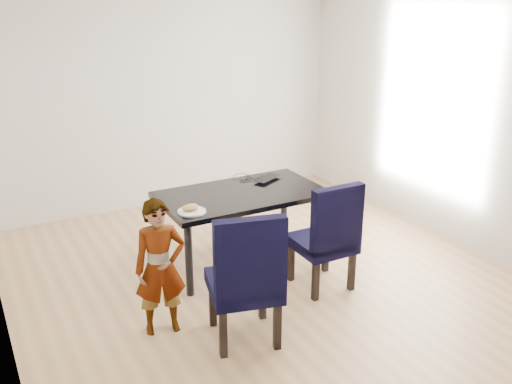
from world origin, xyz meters
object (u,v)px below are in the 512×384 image
plate (192,211)px  laptop (263,178)px  dining_table (242,228)px  chair_left (244,274)px  chair_right (322,234)px  child (160,268)px

plate → laptop: size_ratio=0.76×
plate → dining_table: bearing=21.6°
chair_left → plate: (-0.04, 0.93, 0.20)m
dining_table → plate: bearing=-158.4°
chair_right → chair_left: bearing=-158.0°
child → laptop: bearing=44.5°
dining_table → plate: 0.77m
plate → chair_right: bearing=-26.9°
child → laptop: (1.51, 1.03, 0.20)m
chair_left → chair_right: size_ratio=1.07×
plate → child: bearing=-132.9°
laptop → plate: bearing=-0.8°
dining_table → plate: (-0.62, -0.25, 0.38)m
laptop → dining_table: bearing=6.0°
chair_right → dining_table: bearing=119.2°
chair_left → plate: bearing=106.6°
plate → chair_left: bearing=-87.8°
dining_table → laptop: laptop is taller
dining_table → chair_left: bearing=-116.5°
chair_left → laptop: 1.75m
chair_left → child: (-0.53, 0.40, 0.01)m
chair_left → plate: 0.96m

